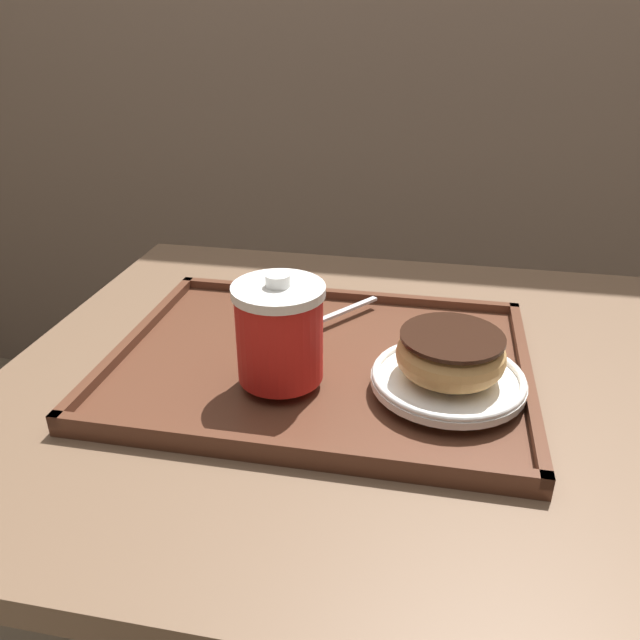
% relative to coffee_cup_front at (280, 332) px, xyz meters
% --- Properties ---
extents(cafe_table, '(0.81, 0.73, 0.76)m').
position_rel_coffee_cup_front_xyz_m(cafe_table, '(0.07, 0.07, -0.27)').
color(cafe_table, brown).
rests_on(cafe_table, ground_plane).
extents(serving_tray, '(0.47, 0.36, 0.02)m').
position_rel_coffee_cup_front_xyz_m(serving_tray, '(0.03, 0.06, -0.07)').
color(serving_tray, '#512D1E').
rests_on(serving_tray, cafe_table).
extents(coffee_cup_front, '(0.10, 0.10, 0.12)m').
position_rel_coffee_cup_front_xyz_m(coffee_cup_front, '(0.00, 0.00, 0.00)').
color(coffee_cup_front, red).
rests_on(coffee_cup_front, serving_tray).
extents(plate_with_chocolate_donut, '(0.16, 0.16, 0.01)m').
position_rel_coffee_cup_front_xyz_m(plate_with_chocolate_donut, '(0.18, 0.02, -0.05)').
color(plate_with_chocolate_donut, white).
rests_on(plate_with_chocolate_donut, serving_tray).
extents(donut_chocolate_glazed, '(0.11, 0.11, 0.04)m').
position_rel_coffee_cup_front_xyz_m(donut_chocolate_glazed, '(0.18, 0.02, -0.02)').
color(donut_chocolate_glazed, tan).
rests_on(donut_chocolate_glazed, plate_with_chocolate_donut).
extents(spoon, '(0.11, 0.14, 0.01)m').
position_rel_coffee_cup_front_xyz_m(spoon, '(0.01, 0.12, -0.05)').
color(spoon, silver).
rests_on(spoon, serving_tray).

